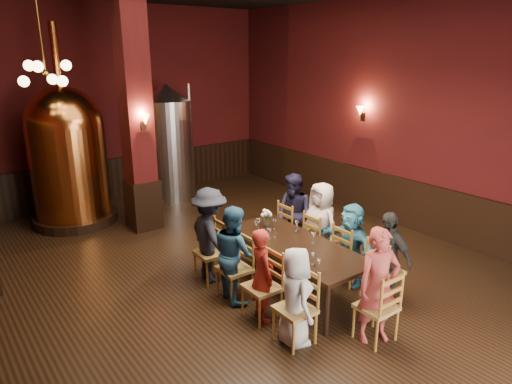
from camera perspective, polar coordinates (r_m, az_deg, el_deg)
room at (r=6.80m, az=-2.92°, el=6.94°), size 10.00×10.02×4.50m
wainscot_right at (r=9.96m, az=16.32°, el=-0.74°), size 0.08×9.90×1.00m
wainscot_back at (r=11.53m, az=-16.95°, el=1.64°), size 7.90×0.08×1.00m
column at (r=9.10m, az=-14.73°, el=9.06°), size 0.58×0.58×4.50m
pendant_cluster at (r=8.65m, az=-24.83°, el=13.33°), size 0.90×0.90×1.70m
sconce_wall at (r=10.03m, az=13.25°, el=9.60°), size 0.20×0.20×0.36m
sconce_column at (r=8.83m, az=-13.93°, el=8.55°), size 0.20×0.20×0.36m
dining_table at (r=6.81m, az=4.82°, el=-6.90°), size 1.05×2.42×0.75m
chair_0 at (r=5.75m, az=4.88°, el=-14.36°), size 0.47×0.47×0.92m
person_0 at (r=5.67m, az=4.93°, el=-12.90°), size 0.56×0.71×1.26m
chair_1 at (r=6.20m, az=0.74°, el=-11.78°), size 0.47×0.47×0.92m
person_1 at (r=6.11m, az=0.74°, el=-10.26°), size 0.42×0.54×1.29m
chair_2 at (r=6.68m, az=-2.72°, el=-9.54°), size 0.47×0.47×0.92m
person_2 at (r=6.57m, az=-2.75°, el=-7.63°), size 0.46×0.73×1.41m
chair_3 at (r=7.19m, az=-5.70°, el=-7.55°), size 0.47×0.47×0.92m
person_3 at (r=7.07m, az=-5.77°, el=-5.40°), size 0.64×1.02×1.50m
chair_4 at (r=6.86m, az=15.82°, el=-9.44°), size 0.47×0.47×0.92m
person_4 at (r=6.77m, az=15.97°, el=-7.80°), size 0.35×0.80×1.36m
chair_5 at (r=7.24m, az=11.65°, el=-7.65°), size 0.47×0.47×0.92m
person_5 at (r=7.17m, az=11.74°, el=-6.33°), size 0.49×1.22×1.28m
chair_6 at (r=7.65m, az=8.00°, el=-6.04°), size 0.47×0.47×0.92m
person_6 at (r=7.55m, az=8.08°, el=-4.17°), size 0.48×0.72×1.46m
chair_7 at (r=8.10m, az=4.70°, el=-4.56°), size 0.47×0.47×0.92m
person_7 at (r=8.01m, az=4.75°, el=-2.81°), size 0.37×0.71×1.45m
chair_8 at (r=5.97m, az=14.83°, el=-13.65°), size 0.47×0.47×0.92m
person_8 at (r=5.83m, az=15.04°, el=-11.26°), size 0.64×0.54×1.49m
copper_kettle at (r=9.99m, az=-22.43°, el=4.35°), size 1.81×1.81×3.98m
steel_vessel at (r=11.10m, az=-10.82°, el=6.12°), size 1.39×1.39×2.74m
rose_vase at (r=7.29m, az=1.38°, el=-2.95°), size 0.18×0.18×0.30m
wine_glass_0 at (r=6.87m, az=1.66°, el=-5.28°), size 0.07×0.07×0.17m
wine_glass_1 at (r=7.19m, az=5.11°, el=-4.29°), size 0.07×0.07×0.17m
wine_glass_2 at (r=6.77m, az=7.19°, el=-5.76°), size 0.07×0.07×0.17m
wine_glass_3 at (r=5.96m, az=7.88°, el=-9.13°), size 0.07×0.07×0.17m
wine_glass_4 at (r=7.15m, az=0.03°, el=-4.34°), size 0.07×0.07×0.17m
wine_glass_5 at (r=7.25m, az=0.33°, el=-4.00°), size 0.07×0.07×0.17m
wine_glass_6 at (r=7.23m, az=2.35°, el=-4.10°), size 0.07×0.07×0.17m
wine_glass_7 at (r=6.13m, az=7.16°, el=-8.33°), size 0.07×0.07×0.17m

